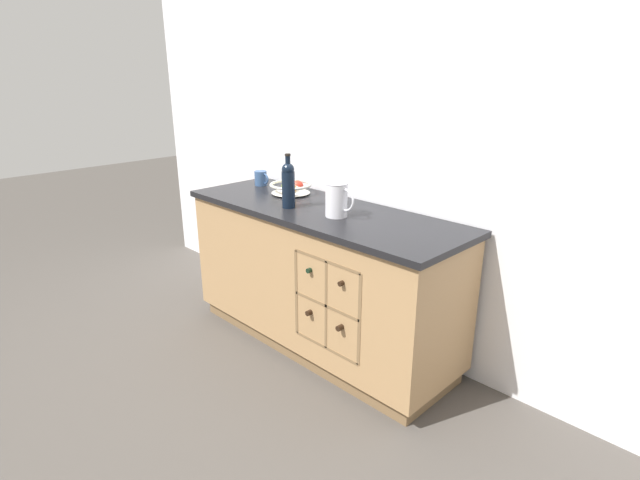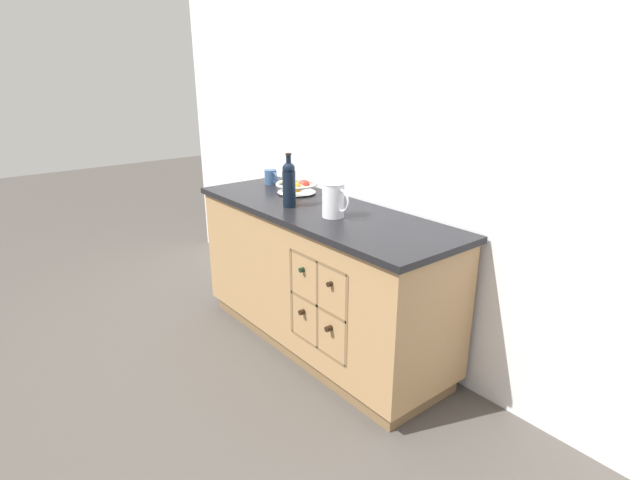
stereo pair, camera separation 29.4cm
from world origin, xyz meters
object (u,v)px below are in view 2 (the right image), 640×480
object	(u,v)px
ceramic_mug	(271,177)
standing_wine_bottle	(289,183)
white_pitcher	(334,199)
fruit_bowl	(297,187)

from	to	relation	value
ceramic_mug	standing_wine_bottle	world-z (taller)	standing_wine_bottle
ceramic_mug	standing_wine_bottle	xyz separation A→B (m)	(0.56, -0.24, 0.09)
white_pitcher	ceramic_mug	world-z (taller)	white_pitcher
white_pitcher	standing_wine_bottle	world-z (taller)	standing_wine_bottle
fruit_bowl	ceramic_mug	distance (m)	0.33
ceramic_mug	standing_wine_bottle	bearing A→B (deg)	-23.48
white_pitcher	ceramic_mug	distance (m)	0.91
white_pitcher	standing_wine_bottle	size ratio (longest dim) A/B	0.60
ceramic_mug	standing_wine_bottle	distance (m)	0.62
white_pitcher	standing_wine_bottle	xyz separation A→B (m)	(-0.32, -0.06, 0.04)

